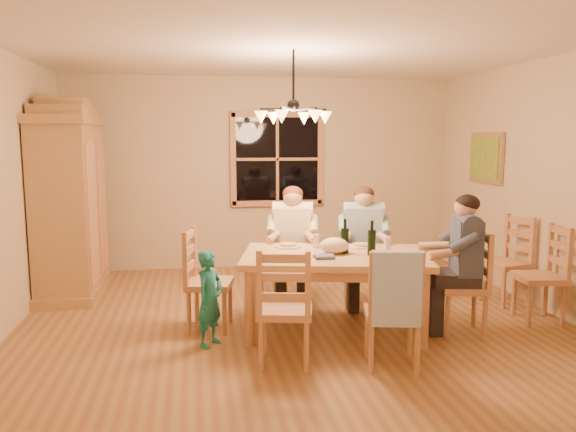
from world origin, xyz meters
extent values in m
plane|color=#915C34|center=(0.00, 0.00, 0.00)|extent=(5.50, 5.50, 0.00)
cube|color=white|center=(0.00, 0.00, 2.70)|extent=(5.50, 5.00, 0.02)
cube|color=#CBB590|center=(0.00, 2.50, 1.35)|extent=(5.50, 0.02, 2.70)
cube|color=#CBB590|center=(2.75, 0.00, 1.35)|extent=(0.02, 5.00, 2.70)
cube|color=black|center=(0.20, 2.48, 1.55)|extent=(1.20, 0.03, 1.20)
cube|color=#B17A4E|center=(0.20, 2.46, 1.55)|extent=(1.30, 0.06, 1.30)
cube|color=olive|center=(2.72, 1.20, 1.60)|extent=(0.04, 0.78, 0.64)
cube|color=#1E6B2D|center=(2.69, 1.20, 1.60)|extent=(0.02, 0.68, 0.54)
cylinder|color=black|center=(0.00, 0.00, 2.44)|extent=(0.02, 0.02, 0.53)
sphere|color=black|center=(0.00, 0.00, 2.17)|extent=(0.12, 0.12, 0.12)
cylinder|color=black|center=(0.16, 0.00, 2.13)|extent=(0.34, 0.02, 0.02)
cone|color=#FFB259|center=(0.32, 0.00, 2.05)|extent=(0.13, 0.13, 0.12)
cylinder|color=black|center=(0.08, 0.14, 2.13)|extent=(0.19, 0.31, 0.02)
cone|color=#FFB259|center=(0.16, 0.28, 2.05)|extent=(0.13, 0.13, 0.12)
cylinder|color=black|center=(-0.08, 0.14, 2.13)|extent=(0.19, 0.31, 0.02)
cone|color=#FFB259|center=(-0.16, 0.28, 2.05)|extent=(0.13, 0.13, 0.12)
cylinder|color=black|center=(-0.16, 0.00, 2.13)|extent=(0.34, 0.02, 0.02)
cone|color=#FFB259|center=(-0.32, 0.00, 2.05)|extent=(0.13, 0.13, 0.12)
cylinder|color=black|center=(-0.08, -0.14, 2.13)|extent=(0.19, 0.31, 0.02)
cone|color=#FFB259|center=(-0.16, -0.28, 2.05)|extent=(0.13, 0.13, 0.12)
cylinder|color=black|center=(0.08, -0.14, 2.13)|extent=(0.19, 0.31, 0.02)
cone|color=#FFB259|center=(0.16, -0.28, 2.05)|extent=(0.13, 0.13, 0.12)
cube|color=olive|center=(-2.43, 1.39, 1.00)|extent=(0.60, 1.30, 2.00)
cube|color=olive|center=(-2.43, 1.39, 2.05)|extent=(0.66, 1.40, 0.10)
cube|color=olive|center=(-2.43, 1.39, 2.15)|extent=(0.58, 1.00, 0.12)
cube|color=olive|center=(-2.43, 1.39, 2.25)|extent=(0.52, 0.55, 0.10)
cube|color=#B17A4E|center=(-2.12, 1.06, 1.00)|extent=(0.03, 0.55, 1.60)
cube|color=#B17A4E|center=(-2.12, 1.72, 1.00)|extent=(0.03, 0.55, 1.60)
cube|color=olive|center=(-2.43, 1.39, 0.06)|extent=(0.66, 1.40, 0.12)
cube|color=tan|center=(0.34, -0.39, 0.73)|extent=(1.93, 1.41, 0.06)
cube|color=#B17A4E|center=(0.34, -0.39, 0.65)|extent=(1.75, 1.23, 0.10)
cylinder|color=#B17A4E|center=(-0.51, -0.65, 0.35)|extent=(0.09, 0.09, 0.70)
cylinder|color=#B17A4E|center=(1.00, -0.98, 0.35)|extent=(0.09, 0.09, 0.70)
cylinder|color=#B17A4E|center=(-0.33, 0.19, 0.35)|extent=(0.09, 0.09, 0.70)
cylinder|color=#B17A4E|center=(1.18, -0.13, 0.35)|extent=(0.09, 0.09, 0.70)
cube|color=#B17A4E|center=(0.08, 0.50, 0.45)|extent=(0.52, 0.50, 0.06)
cube|color=#B17A4E|center=(0.08, 0.50, 0.72)|extent=(0.38, 0.13, 0.54)
cube|color=#B17A4E|center=(0.84, 0.34, 0.45)|extent=(0.52, 0.50, 0.06)
cube|color=#B17A4E|center=(0.84, 0.34, 0.72)|extent=(0.38, 0.13, 0.54)
cube|color=#B17A4E|center=(-0.26, -1.11, 0.45)|extent=(0.52, 0.50, 0.06)
cube|color=#B17A4E|center=(-0.26, -1.11, 0.72)|extent=(0.38, 0.13, 0.54)
cube|color=#B17A4E|center=(0.59, -1.29, 0.45)|extent=(0.52, 0.50, 0.06)
cube|color=#B17A4E|center=(0.59, -1.29, 0.72)|extent=(0.38, 0.13, 0.54)
cube|color=#B17A4E|center=(-0.85, -0.14, 0.45)|extent=(0.50, 0.52, 0.06)
cube|color=#B17A4E|center=(-0.85, -0.14, 0.72)|extent=(0.13, 0.38, 0.54)
cube|color=#B17A4E|center=(1.52, -0.65, 0.45)|extent=(0.50, 0.52, 0.06)
cube|color=#B17A4E|center=(1.52, -0.65, 0.72)|extent=(0.13, 0.38, 0.54)
cube|color=beige|center=(0.08, 0.50, 0.84)|extent=(0.44, 0.30, 0.52)
cube|color=#262328|center=(0.08, 0.50, 0.53)|extent=(0.46, 0.49, 0.14)
sphere|color=tan|center=(0.08, 0.50, 1.22)|extent=(0.21, 0.21, 0.21)
ellipsoid|color=#592614|center=(0.08, 0.50, 1.25)|extent=(0.22, 0.22, 0.17)
cube|color=teal|center=(0.84, 0.34, 0.84)|extent=(0.44, 0.30, 0.52)
cube|color=#262328|center=(0.84, 0.34, 0.53)|extent=(0.46, 0.49, 0.14)
sphere|color=tan|center=(0.84, 0.34, 1.22)|extent=(0.21, 0.21, 0.21)
ellipsoid|color=#381E11|center=(0.84, 0.34, 1.25)|extent=(0.22, 0.22, 0.17)
cube|color=#3D4863|center=(1.52, -0.65, 0.84)|extent=(0.30, 0.44, 0.52)
cube|color=#262328|center=(1.52, -0.65, 0.53)|extent=(0.49, 0.46, 0.14)
sphere|color=tan|center=(1.52, -0.65, 1.22)|extent=(0.21, 0.21, 0.21)
ellipsoid|color=black|center=(1.52, -0.65, 1.25)|extent=(0.22, 0.22, 0.17)
cube|color=#95B1C9|center=(0.55, -1.48, 0.70)|extent=(0.39, 0.18, 0.58)
cylinder|color=black|center=(0.44, -0.37, 0.93)|extent=(0.08, 0.08, 0.33)
cylinder|color=black|center=(0.66, -0.52, 0.93)|extent=(0.08, 0.08, 0.33)
cylinder|color=white|center=(-0.05, 0.00, 0.77)|extent=(0.26, 0.26, 0.02)
cylinder|color=white|center=(0.68, -0.13, 0.77)|extent=(0.26, 0.26, 0.02)
cylinder|color=white|center=(1.00, -0.50, 0.77)|extent=(0.26, 0.26, 0.02)
cylinder|color=silver|center=(0.22, -0.09, 0.83)|extent=(0.06, 0.06, 0.14)
cylinder|color=silver|center=(0.86, -0.37, 0.83)|extent=(0.06, 0.06, 0.14)
ellipsoid|color=tan|center=(0.80, -0.82, 0.82)|extent=(0.20, 0.20, 0.11)
cube|color=#4C568B|center=(0.19, -0.58, 0.78)|extent=(0.21, 0.17, 0.03)
ellipsoid|color=beige|center=(0.33, -0.39, 0.84)|extent=(0.28, 0.22, 0.15)
imported|color=#1C7E7C|center=(-0.86, -0.59, 0.43)|extent=(0.36, 0.38, 0.87)
cube|color=#B17A4E|center=(2.45, -0.45, 0.45)|extent=(0.47, 0.49, 0.06)
cube|color=#B17A4E|center=(2.45, -0.45, 0.72)|extent=(0.10, 0.38, 0.54)
cube|color=#B17A4E|center=(2.45, 0.19, 0.45)|extent=(0.51, 0.52, 0.06)
cube|color=#B17A4E|center=(2.45, 0.19, 0.72)|extent=(0.13, 0.38, 0.54)
camera|label=1|loc=(-0.97, -5.49, 1.86)|focal=35.00mm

